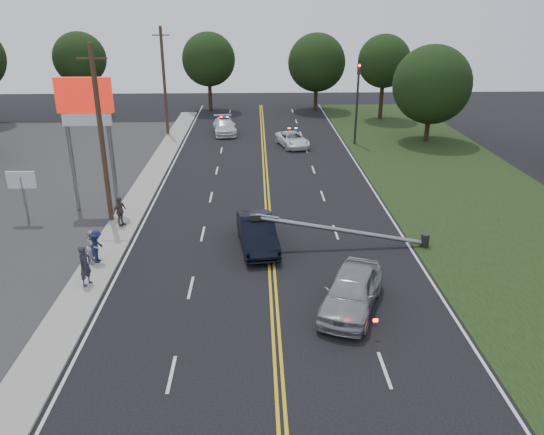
{
  "coord_description": "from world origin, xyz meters",
  "views": [
    {
      "loc": [
        -0.7,
        -16.98,
        11.86
      ],
      "look_at": [
        0.09,
        8.11,
        1.7
      ],
      "focal_mm": 35.0,
      "sensor_mm": 36.0,
      "label": 1
    }
  ],
  "objects_px": {
    "bystander_b": "(93,246)",
    "bystander_d": "(120,211)",
    "small_sign": "(22,184)",
    "bystander_c": "(97,246)",
    "fallen_streetlight": "(351,231)",
    "utility_pole_mid": "(101,136)",
    "crashed_sedan": "(257,233)",
    "waiting_sedan": "(352,291)",
    "emergency_a": "(292,139)",
    "traffic_signal": "(357,97)",
    "utility_pole_far": "(164,81)",
    "pylon_sign": "(86,113)",
    "bystander_a": "(85,266)",
    "emergency_b": "(225,126)"
  },
  "relations": [
    {
      "from": "pylon_sign",
      "to": "utility_pole_mid",
      "type": "distance_m",
      "value": 2.55
    },
    {
      "from": "small_sign",
      "to": "bystander_c",
      "type": "distance_m",
      "value": 7.91
    },
    {
      "from": "traffic_signal",
      "to": "emergency_a",
      "type": "bearing_deg",
      "value": -172.27
    },
    {
      "from": "small_sign",
      "to": "utility_pole_mid",
      "type": "relative_size",
      "value": 0.31
    },
    {
      "from": "bystander_d",
      "to": "pylon_sign",
      "type": "bearing_deg",
      "value": 60.44
    },
    {
      "from": "fallen_streetlight",
      "to": "bystander_c",
      "type": "height_order",
      "value": "fallen_streetlight"
    },
    {
      "from": "bystander_d",
      "to": "utility_pole_mid",
      "type": "bearing_deg",
      "value": 65.23
    },
    {
      "from": "fallen_streetlight",
      "to": "bystander_a",
      "type": "distance_m",
      "value": 13.08
    },
    {
      "from": "small_sign",
      "to": "utility_pole_far",
      "type": "xyz_separation_m",
      "value": [
        4.8,
        22.0,
        2.75
      ]
    },
    {
      "from": "small_sign",
      "to": "bystander_d",
      "type": "bearing_deg",
      "value": -9.42
    },
    {
      "from": "fallen_streetlight",
      "to": "emergency_a",
      "type": "xyz_separation_m",
      "value": [
        -1.62,
        21.22,
        -0.29
      ]
    },
    {
      "from": "bystander_c",
      "to": "crashed_sedan",
      "type": "bearing_deg",
      "value": -72.1
    },
    {
      "from": "bystander_b",
      "to": "bystander_d",
      "type": "xyz_separation_m",
      "value": [
        0.22,
        4.52,
        0.04
      ]
    },
    {
      "from": "utility_pole_far",
      "to": "emergency_b",
      "type": "relative_size",
      "value": 1.96
    },
    {
      "from": "waiting_sedan",
      "to": "emergency_a",
      "type": "xyz_separation_m",
      "value": [
        -0.62,
        27.2,
        -0.22
      ]
    },
    {
      "from": "fallen_streetlight",
      "to": "emergency_b",
      "type": "xyz_separation_m",
      "value": [
        -7.92,
        26.38,
        -0.18
      ]
    },
    {
      "from": "bystander_b",
      "to": "bystander_d",
      "type": "height_order",
      "value": "bystander_d"
    },
    {
      "from": "crashed_sedan",
      "to": "bystander_b",
      "type": "bearing_deg",
      "value": -176.04
    },
    {
      "from": "utility_pole_far",
      "to": "bystander_b",
      "type": "xyz_separation_m",
      "value": [
        0.56,
        -27.44,
        -4.14
      ]
    },
    {
      "from": "crashed_sedan",
      "to": "bystander_d",
      "type": "xyz_separation_m",
      "value": [
        -7.74,
        2.9,
        0.18
      ]
    },
    {
      "from": "small_sign",
      "to": "utility_pole_far",
      "type": "height_order",
      "value": "utility_pole_far"
    },
    {
      "from": "emergency_b",
      "to": "bystander_a",
      "type": "bearing_deg",
      "value": -105.85
    },
    {
      "from": "small_sign",
      "to": "bystander_a",
      "type": "relative_size",
      "value": 1.65
    },
    {
      "from": "fallen_streetlight",
      "to": "utility_pole_far",
      "type": "bearing_deg",
      "value": 117.24
    },
    {
      "from": "traffic_signal",
      "to": "fallen_streetlight",
      "type": "bearing_deg",
      "value": -100.59
    },
    {
      "from": "emergency_a",
      "to": "crashed_sedan",
      "type": "bearing_deg",
      "value": -113.71
    },
    {
      "from": "crashed_sedan",
      "to": "bystander_d",
      "type": "height_order",
      "value": "bystander_d"
    },
    {
      "from": "waiting_sedan",
      "to": "emergency_a",
      "type": "bearing_deg",
      "value": 113.05
    },
    {
      "from": "waiting_sedan",
      "to": "bystander_b",
      "type": "height_order",
      "value": "bystander_b"
    },
    {
      "from": "traffic_signal",
      "to": "bystander_b",
      "type": "xyz_separation_m",
      "value": [
        -16.94,
        -23.44,
        -3.26
      ]
    },
    {
      "from": "waiting_sedan",
      "to": "bystander_d",
      "type": "height_order",
      "value": "bystander_d"
    },
    {
      "from": "traffic_signal",
      "to": "bystander_d",
      "type": "height_order",
      "value": "traffic_signal"
    },
    {
      "from": "bystander_c",
      "to": "emergency_a",
      "type": "bearing_deg",
      "value": -20.04
    },
    {
      "from": "fallen_streetlight",
      "to": "bystander_c",
      "type": "relative_size",
      "value": 5.65
    },
    {
      "from": "bystander_b",
      "to": "bystander_d",
      "type": "bearing_deg",
      "value": 2.17
    },
    {
      "from": "pylon_sign",
      "to": "utility_pole_far",
      "type": "height_order",
      "value": "utility_pole_far"
    },
    {
      "from": "crashed_sedan",
      "to": "bystander_b",
      "type": "xyz_separation_m",
      "value": [
        -7.96,
        -1.61,
        0.13
      ]
    },
    {
      "from": "fallen_streetlight",
      "to": "utility_pole_mid",
      "type": "height_order",
      "value": "utility_pole_mid"
    },
    {
      "from": "bystander_a",
      "to": "bystander_c",
      "type": "bearing_deg",
      "value": 25.03
    },
    {
      "from": "small_sign",
      "to": "bystander_c",
      "type": "bearing_deg",
      "value": -44.8
    },
    {
      "from": "utility_pole_mid",
      "to": "bystander_b",
      "type": "height_order",
      "value": "utility_pole_mid"
    },
    {
      "from": "waiting_sedan",
      "to": "bystander_d",
      "type": "relative_size",
      "value": 2.87
    },
    {
      "from": "traffic_signal",
      "to": "emergency_a",
      "type": "xyz_separation_m",
      "value": [
        -5.73,
        -0.78,
        -3.58
      ]
    },
    {
      "from": "utility_pole_far",
      "to": "bystander_d",
      "type": "relative_size",
      "value": 5.75
    },
    {
      "from": "utility_pole_mid",
      "to": "waiting_sedan",
      "type": "distance_m",
      "value": 16.46
    },
    {
      "from": "waiting_sedan",
      "to": "bystander_a",
      "type": "bearing_deg",
      "value": -169.2
    },
    {
      "from": "crashed_sedan",
      "to": "bystander_c",
      "type": "distance_m",
      "value": 7.97
    },
    {
      "from": "bystander_a",
      "to": "utility_pole_far",
      "type": "bearing_deg",
      "value": 23.39
    },
    {
      "from": "traffic_signal",
      "to": "crashed_sedan",
      "type": "xyz_separation_m",
      "value": [
        -8.98,
        -21.83,
        -3.39
      ]
    },
    {
      "from": "fallen_streetlight",
      "to": "emergency_a",
      "type": "bearing_deg",
      "value": 94.37
    }
  ]
}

